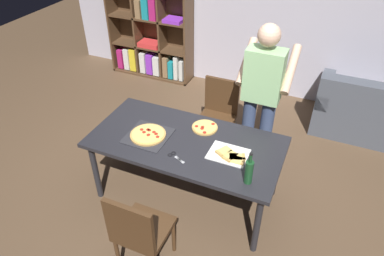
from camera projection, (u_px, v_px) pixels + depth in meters
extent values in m
plane|color=brown|center=(187.00, 194.00, 3.86)|extent=(12.00, 12.00, 0.00)
cube|color=#232328|center=(186.00, 142.00, 3.43)|extent=(1.87, 0.93, 0.04)
cylinder|color=#232328|center=(96.00, 171.00, 3.64)|extent=(0.06, 0.06, 0.71)
cylinder|color=#232328|center=(257.00, 225.00, 3.09)|extent=(0.06, 0.06, 0.71)
cylinder|color=#232328|center=(134.00, 130.00, 4.21)|extent=(0.06, 0.06, 0.71)
cylinder|color=#232328|center=(276.00, 169.00, 3.66)|extent=(0.06, 0.06, 0.71)
cube|color=#472D19|center=(144.00, 229.00, 2.97)|extent=(0.42, 0.42, 0.04)
cube|color=#472D19|center=(129.00, 227.00, 2.68)|extent=(0.42, 0.04, 0.45)
cylinder|color=#472D19|center=(174.00, 236.00, 3.17)|extent=(0.04, 0.04, 0.41)
cylinder|color=#472D19|center=(139.00, 223.00, 3.29)|extent=(0.04, 0.04, 0.41)
cylinder|color=#472D19|center=(118.00, 254.00, 3.02)|extent=(0.04, 0.04, 0.41)
cube|color=#472D19|center=(215.00, 121.00, 4.25)|extent=(0.42, 0.42, 0.04)
cube|color=#472D19|center=(222.00, 96.00, 4.24)|extent=(0.42, 0.04, 0.45)
cylinder|color=#472D19|center=(196.00, 140.00, 4.30)|extent=(0.04, 0.04, 0.41)
cylinder|color=#472D19|center=(224.00, 147.00, 4.19)|extent=(0.04, 0.04, 0.41)
cylinder|color=#472D19|center=(207.00, 124.00, 4.57)|extent=(0.04, 0.04, 0.41)
cylinder|color=#472D19|center=(233.00, 131.00, 4.45)|extent=(0.04, 0.04, 0.41)
cube|color=#4C515B|center=(381.00, 120.00, 4.65)|extent=(1.70, 0.86, 0.40)
cube|color=#4C515B|center=(325.00, 89.00, 4.72)|extent=(0.16, 0.85, 0.20)
cube|color=#513823|center=(113.00, 13.00, 5.78)|extent=(0.03, 0.35, 1.95)
cube|color=#513823|center=(189.00, 25.00, 5.34)|extent=(0.03, 0.35, 1.95)
cube|color=#513823|center=(153.00, 73.00, 6.13)|extent=(1.40, 0.35, 0.03)
cube|color=#513823|center=(154.00, 15.00, 5.68)|extent=(1.40, 0.03, 1.95)
cube|color=#513823|center=(151.00, 47.00, 5.84)|extent=(1.34, 0.29, 0.03)
cube|color=#513823|center=(149.00, 18.00, 5.56)|extent=(1.34, 0.29, 0.03)
cube|color=#513823|center=(137.00, 17.00, 5.63)|extent=(0.03, 0.29, 1.89)
cube|color=#513823|center=(162.00, 20.00, 5.49)|extent=(0.03, 0.29, 1.89)
cube|color=#B21E66|center=(123.00, 57.00, 6.18)|extent=(0.09, 0.22, 0.33)
cube|color=silver|center=(129.00, 58.00, 6.13)|extent=(0.10, 0.22, 0.37)
cube|color=yellow|center=(135.00, 58.00, 6.09)|extent=(0.11, 0.22, 0.39)
cube|color=silver|center=(145.00, 61.00, 6.03)|extent=(0.10, 0.22, 0.35)
cube|color=purple|center=(152.00, 63.00, 6.00)|extent=(0.11, 0.22, 0.34)
cube|color=silver|center=(158.00, 65.00, 5.96)|extent=(0.11, 0.22, 0.32)
cube|color=olive|center=(168.00, 66.00, 5.90)|extent=(0.09, 0.22, 0.35)
cube|color=teal|center=(173.00, 68.00, 5.88)|extent=(0.08, 0.22, 0.29)
cube|color=silver|center=(178.00, 67.00, 5.82)|extent=(0.07, 0.22, 0.40)
cube|color=silver|center=(183.00, 69.00, 5.81)|extent=(0.06, 0.22, 0.34)
cube|color=red|center=(150.00, 44.00, 5.80)|extent=(0.36, 0.25, 0.08)
cube|color=olive|center=(141.00, 8.00, 5.50)|extent=(0.09, 0.22, 0.28)
cube|color=teal|center=(148.00, 7.00, 5.43)|extent=(0.11, 0.22, 0.35)
cube|color=#B21E66|center=(155.00, 7.00, 5.39)|extent=(0.11, 0.22, 0.38)
cube|color=purple|center=(174.00, 20.00, 5.38)|extent=(0.29, 0.25, 0.05)
cylinder|color=#38476B|center=(265.00, 137.00, 3.91)|extent=(0.14, 0.14, 0.95)
cylinder|color=#38476B|center=(247.00, 133.00, 3.97)|extent=(0.14, 0.14, 0.95)
cube|color=#99CC8C|center=(264.00, 75.00, 3.49)|extent=(0.38, 0.22, 0.55)
sphere|color=#E0B293|center=(269.00, 35.00, 3.25)|extent=(0.22, 0.22, 0.22)
cylinder|color=#E0B293|center=(291.00, 69.00, 3.54)|extent=(0.09, 0.50, 0.39)
cylinder|color=#E0B293|center=(247.00, 61.00, 3.68)|extent=(0.09, 0.50, 0.39)
cube|color=#2D2D33|center=(148.00, 136.00, 3.47)|extent=(0.41, 0.41, 0.01)
cylinder|color=tan|center=(148.00, 135.00, 3.46)|extent=(0.35, 0.35, 0.02)
cylinder|color=#EACC6B|center=(148.00, 134.00, 3.45)|extent=(0.32, 0.32, 0.01)
cylinder|color=#B22819|center=(149.00, 130.00, 3.49)|extent=(0.04, 0.04, 0.00)
cylinder|color=#B22819|center=(148.00, 130.00, 3.50)|extent=(0.04, 0.04, 0.00)
cylinder|color=#B22819|center=(142.00, 130.00, 3.50)|extent=(0.04, 0.04, 0.00)
cylinder|color=#B22819|center=(148.00, 135.00, 3.43)|extent=(0.04, 0.04, 0.00)
cylinder|color=#B22819|center=(154.00, 132.00, 3.47)|extent=(0.04, 0.04, 0.00)
cylinder|color=#B22819|center=(158.00, 137.00, 3.41)|extent=(0.04, 0.04, 0.00)
cylinder|color=#B22819|center=(144.00, 132.00, 3.47)|extent=(0.04, 0.04, 0.00)
cylinder|color=#B22819|center=(156.00, 134.00, 3.44)|extent=(0.04, 0.04, 0.00)
cube|color=white|center=(228.00, 154.00, 3.25)|extent=(0.36, 0.28, 0.01)
cube|color=#EACC6B|center=(230.00, 156.00, 3.20)|extent=(0.13, 0.16, 0.02)
cube|color=tan|center=(226.00, 159.00, 3.16)|extent=(0.09, 0.05, 0.02)
cube|color=#EACC6B|center=(237.00, 160.00, 3.16)|extent=(0.14, 0.09, 0.02)
cube|color=tan|center=(243.00, 161.00, 3.14)|extent=(0.03, 0.09, 0.02)
cube|color=#EACC6B|center=(224.00, 151.00, 3.26)|extent=(0.15, 0.17, 0.02)
cube|color=tan|center=(219.00, 153.00, 3.23)|extent=(0.09, 0.07, 0.02)
cube|color=#EACC6B|center=(237.00, 157.00, 3.19)|extent=(0.16, 0.13, 0.02)
cube|color=tan|center=(244.00, 157.00, 3.19)|extent=(0.05, 0.09, 0.02)
cylinder|color=#194723|center=(249.00, 172.00, 2.90)|extent=(0.07, 0.07, 0.22)
cylinder|color=#194723|center=(251.00, 159.00, 2.81)|extent=(0.03, 0.03, 0.08)
cylinder|color=black|center=(251.00, 154.00, 2.78)|extent=(0.03, 0.03, 0.02)
cube|color=silver|center=(179.00, 160.00, 3.18)|extent=(0.12, 0.05, 0.01)
cube|color=silver|center=(179.00, 160.00, 3.18)|extent=(0.11, 0.07, 0.01)
torus|color=black|center=(173.00, 153.00, 3.26)|extent=(0.06, 0.06, 0.01)
torus|color=black|center=(170.00, 155.00, 3.24)|extent=(0.06, 0.06, 0.01)
cylinder|color=tan|center=(205.00, 128.00, 3.57)|extent=(0.26, 0.26, 0.02)
cylinder|color=#EACC6B|center=(205.00, 127.00, 3.57)|extent=(0.24, 0.24, 0.01)
cylinder|color=#B22819|center=(197.00, 126.00, 3.56)|extent=(0.04, 0.04, 0.00)
cylinder|color=#B22819|center=(213.00, 124.00, 3.59)|extent=(0.04, 0.04, 0.00)
cylinder|color=#B22819|center=(205.00, 132.00, 3.48)|extent=(0.04, 0.04, 0.00)
cylinder|color=#B22819|center=(203.00, 127.00, 3.55)|extent=(0.04, 0.04, 0.00)
cylinder|color=#B22819|center=(202.00, 129.00, 3.53)|extent=(0.04, 0.04, 0.00)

